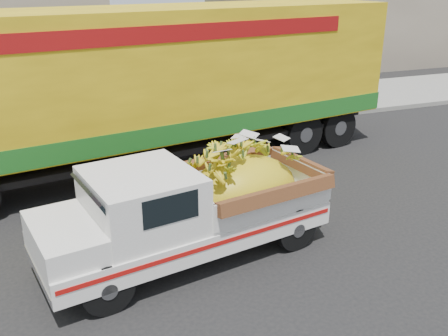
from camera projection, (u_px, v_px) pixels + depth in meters
name	position (u px, v px, depth m)	size (l,w,h in m)	color
ground	(180.00, 256.00, 8.49)	(100.00, 100.00, 0.00)	black
curb	(113.00, 138.00, 14.30)	(60.00, 0.25, 0.15)	gray
sidewalk	(102.00, 120.00, 16.13)	(60.00, 4.00, 0.14)	gray
building_right	(352.00, 4.00, 25.77)	(14.00, 6.00, 6.00)	gray
pickup_truck	(205.00, 203.00, 8.35)	(5.03, 2.58, 1.68)	black
semi_trailer	(164.00, 81.00, 11.75)	(12.07, 4.39, 3.80)	black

